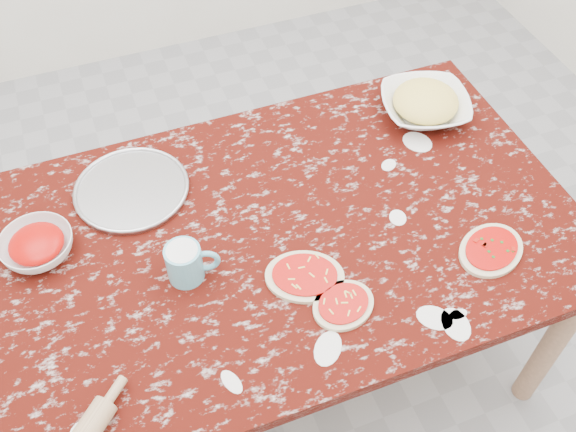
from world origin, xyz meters
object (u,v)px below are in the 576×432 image
Objects in this scene: pizza_tray at (132,190)px; sauce_bowl at (38,246)px; cheese_bowl at (425,106)px; flour_mug at (186,263)px; worktable at (288,246)px.

pizza_tray is 0.31m from sauce_bowl.
flour_mug is (-0.87, -0.34, 0.02)m from cheese_bowl.
flour_mug reaches higher than sauce_bowl.
worktable is at bearing -37.37° from pizza_tray.
pizza_tray is 1.17× the size of cheese_bowl.
cheese_bowl is (0.57, 0.28, 0.12)m from worktable.
cheese_bowl is 0.93m from flour_mug.
sauce_bowl is at bearing -154.23° from pizza_tray.
flour_mug is at bearing -158.72° from cheese_bowl.
sauce_bowl reaches higher than worktable.
sauce_bowl is at bearing -173.91° from cheese_bowl.
flour_mug reaches higher than worktable.
flour_mug reaches higher than cheese_bowl.
worktable is 8.34× the size of sauce_bowl.
cheese_bowl reaches higher than sauce_bowl.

